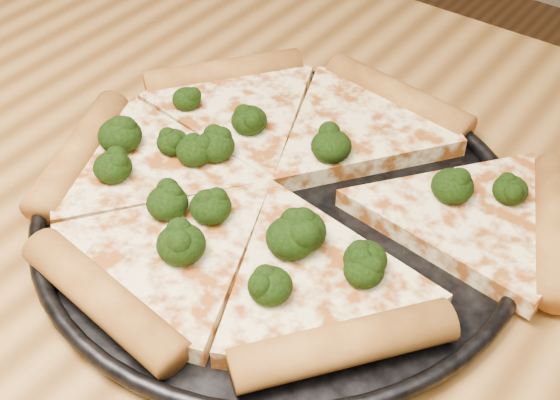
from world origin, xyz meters
The scene contains 4 objects.
dining_table centered at (0.00, 0.00, 0.66)m, with size 1.20×0.90×0.75m.
pizza_pan centered at (0.04, 0.10, 0.76)m, with size 0.35×0.35×0.02m.
pizza centered at (0.03, 0.11, 0.77)m, with size 0.40×0.34×0.03m.
broccoli_florets centered at (0.03, 0.09, 0.78)m, with size 0.29×0.21×0.03m.
Camera 1 is at (0.28, -0.22, 1.13)m, focal length 49.29 mm.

